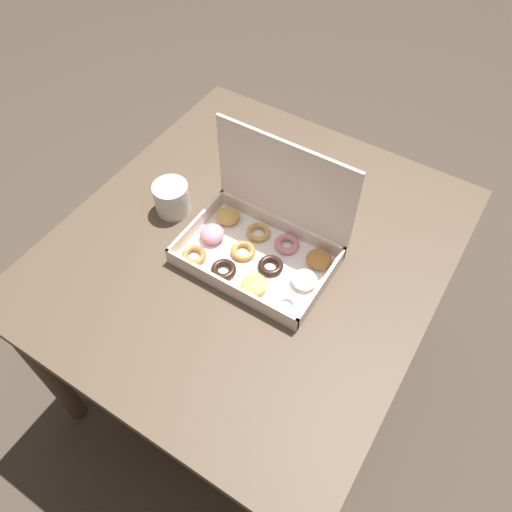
# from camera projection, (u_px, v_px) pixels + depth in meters

# --- Properties ---
(ground_plane) EXTENTS (8.00, 8.00, 0.00)m
(ground_plane) POSITION_uv_depth(u_px,v_px,m) (253.00, 365.00, 1.84)
(ground_plane) COLOR #42382D
(dining_table) EXTENTS (0.93, 1.03, 0.72)m
(dining_table) POSITION_uv_depth(u_px,v_px,m) (251.00, 267.00, 1.34)
(dining_table) COLOR #4C3D2D
(dining_table) RESTS_ON ground_plane
(donut_box) EXTENTS (0.37, 0.25, 0.29)m
(donut_box) POSITION_uv_depth(u_px,v_px,m) (263.00, 238.00, 1.21)
(donut_box) COLOR white
(donut_box) RESTS_ON dining_table
(coffee_mug) EXTENTS (0.09, 0.09, 0.09)m
(coffee_mug) POSITION_uv_depth(u_px,v_px,m) (172.00, 198.00, 1.30)
(coffee_mug) COLOR white
(coffee_mug) RESTS_ON dining_table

